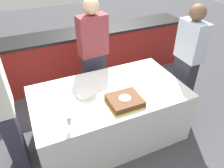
{
  "coord_description": "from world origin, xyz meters",
  "views": [
    {
      "loc": [
        -0.85,
        -1.99,
        2.35
      ],
      "look_at": [
        0.04,
        0.0,
        0.84
      ],
      "focal_mm": 35.0,
      "sensor_mm": 36.0,
      "label": 1
    }
  ],
  "objects_px": {
    "plate_stack": "(85,94)",
    "person_cutting_cake": "(94,55)",
    "person_seated_left": "(4,109)",
    "person_seated_right": "(187,63)",
    "cake": "(125,100)",
    "wine_glass": "(69,121)"
  },
  "relations": [
    {
      "from": "cake",
      "to": "wine_glass",
      "type": "xyz_separation_m",
      "value": [
        -0.68,
        -0.15,
        0.08
      ]
    },
    {
      "from": "cake",
      "to": "wine_glass",
      "type": "height_order",
      "value": "wine_glass"
    },
    {
      "from": "person_seated_right",
      "to": "cake",
      "type": "bearing_deg",
      "value": -76.11
    },
    {
      "from": "person_seated_right",
      "to": "plate_stack",
      "type": "bearing_deg",
      "value": -91.59
    },
    {
      "from": "cake",
      "to": "person_seated_left",
      "type": "height_order",
      "value": "person_seated_left"
    },
    {
      "from": "wine_glass",
      "to": "person_seated_right",
      "type": "relative_size",
      "value": 0.1
    },
    {
      "from": "person_seated_right",
      "to": "wine_glass",
      "type": "bearing_deg",
      "value": -76.73
    },
    {
      "from": "plate_stack",
      "to": "person_cutting_cake",
      "type": "height_order",
      "value": "person_cutting_cake"
    },
    {
      "from": "plate_stack",
      "to": "person_seated_right",
      "type": "xyz_separation_m",
      "value": [
        1.46,
        -0.04,
        0.11
      ]
    },
    {
      "from": "plate_stack",
      "to": "person_seated_right",
      "type": "relative_size",
      "value": 0.13
    },
    {
      "from": "wine_glass",
      "to": "person_seated_left",
      "type": "bearing_deg",
      "value": 143.49
    },
    {
      "from": "wine_glass",
      "to": "person_seated_left",
      "type": "xyz_separation_m",
      "value": [
        -0.57,
        0.42,
        0.02
      ]
    },
    {
      "from": "person_cutting_cake",
      "to": "person_seated_left",
      "type": "xyz_separation_m",
      "value": [
        -1.25,
        -0.75,
        -0.01
      ]
    },
    {
      "from": "wine_glass",
      "to": "person_seated_left",
      "type": "height_order",
      "value": "person_seated_left"
    },
    {
      "from": "person_cutting_cake",
      "to": "cake",
      "type": "bearing_deg",
      "value": 83.98
    },
    {
      "from": "plate_stack",
      "to": "person_seated_left",
      "type": "xyz_separation_m",
      "value": [
        -0.88,
        -0.04,
        0.11
      ]
    },
    {
      "from": "wine_glass",
      "to": "person_seated_left",
      "type": "distance_m",
      "value": 0.7
    },
    {
      "from": "cake",
      "to": "person_seated_right",
      "type": "height_order",
      "value": "person_seated_right"
    },
    {
      "from": "cake",
      "to": "wine_glass",
      "type": "bearing_deg",
      "value": -167.72
    },
    {
      "from": "wine_glass",
      "to": "person_seated_right",
      "type": "bearing_deg",
      "value": 13.27
    },
    {
      "from": "plate_stack",
      "to": "wine_glass",
      "type": "relative_size",
      "value": 1.26
    },
    {
      "from": "person_seated_left",
      "to": "person_seated_right",
      "type": "distance_m",
      "value": 2.34
    }
  ]
}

